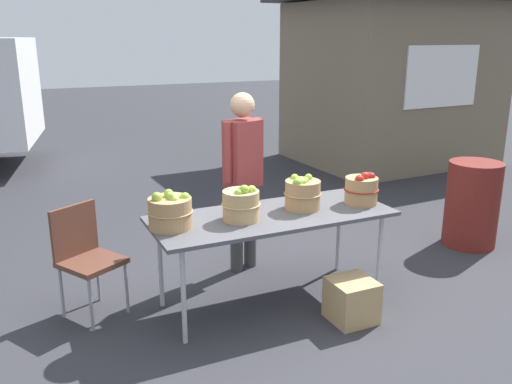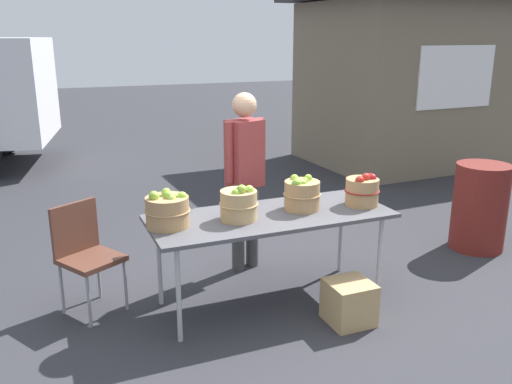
{
  "view_description": "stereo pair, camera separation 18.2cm",
  "coord_description": "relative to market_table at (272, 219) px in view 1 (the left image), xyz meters",
  "views": [
    {
      "loc": [
        -1.8,
        -3.57,
        2.09
      ],
      "look_at": [
        0.0,
        0.3,
        0.85
      ],
      "focal_mm": 37.94,
      "sensor_mm": 36.0,
      "label": 1
    },
    {
      "loc": [
        -1.63,
        -3.64,
        2.09
      ],
      "look_at": [
        0.0,
        0.3,
        0.85
      ],
      "focal_mm": 37.94,
      "sensor_mm": 36.0,
      "label": 2
    }
  ],
  "objects": [
    {
      "name": "apple_basket_green_1",
      "position": [
        -0.27,
        -0.03,
        0.17
      ],
      "size": [
        0.3,
        0.3,
        0.29
      ],
      "color": "tan",
      "rests_on": "market_table"
    },
    {
      "name": "folding_chair",
      "position": [
        -1.37,
        0.43,
        -0.2
      ],
      "size": [
        0.55,
        0.55,
        0.86
      ],
      "rotation": [
        0.0,
        0.0,
        0.52
      ],
      "color": "brown",
      "rests_on": "ground"
    },
    {
      "name": "ground_plane",
      "position": [
        0.0,
        0.0,
        -0.71
      ],
      "size": [
        40.0,
        40.0,
        0.0
      ],
      "primitive_type": "plane",
      "color": "#2D2D33"
    },
    {
      "name": "apple_basket_green_0",
      "position": [
        -0.8,
        0.03,
        0.17
      ],
      "size": [
        0.33,
        0.33,
        0.28
      ],
      "color": "#A87F51",
      "rests_on": "market_table"
    },
    {
      "name": "vendor_adult",
      "position": [
        0.06,
        0.7,
        0.25
      ],
      "size": [
        0.41,
        0.29,
        1.62
      ],
      "rotation": [
        0.0,
        0.0,
        3.44
      ],
      "color": "#3F3F3F",
      "rests_on": "ground"
    },
    {
      "name": "food_kiosk",
      "position": [
        4.19,
        3.88,
        0.68
      ],
      "size": [
        3.61,
        3.03,
        2.74
      ],
      "rotation": [
        0.0,
        0.0,
        0.04
      ],
      "color": "#726651",
      "rests_on": "ground"
    },
    {
      "name": "produce_crate",
      "position": [
        0.42,
        -0.52,
        -0.54
      ],
      "size": [
        0.33,
        0.33,
        0.33
      ],
      "primitive_type": "cube",
      "color": "tan",
      "rests_on": "ground"
    },
    {
      "name": "apple_basket_red_0",
      "position": [
        0.79,
        -0.07,
        0.17
      ],
      "size": [
        0.29,
        0.29,
        0.27
      ],
      "color": "#A87F51",
      "rests_on": "market_table"
    },
    {
      "name": "market_table",
      "position": [
        0.0,
        0.0,
        0.0
      ],
      "size": [
        1.9,
        0.76,
        0.75
      ],
      "color": "#4C4C51",
      "rests_on": "ground"
    },
    {
      "name": "apple_basket_green_2",
      "position": [
        0.28,
        0.02,
        0.18
      ],
      "size": [
        0.3,
        0.3,
        0.27
      ],
      "color": "#A87F51",
      "rests_on": "market_table"
    },
    {
      "name": "trash_barrel",
      "position": [
        2.41,
        0.26,
        -0.27
      ],
      "size": [
        0.53,
        0.53,
        0.87
      ],
      "primitive_type": "cylinder",
      "color": "maroon",
      "rests_on": "ground"
    }
  ]
}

